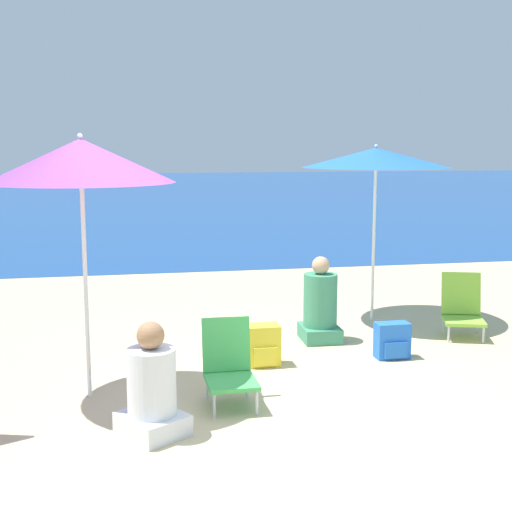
# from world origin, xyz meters

# --- Properties ---
(ground_plane) EXTENTS (60.00, 60.00, 0.00)m
(ground_plane) POSITION_xyz_m (0.00, 0.00, 0.00)
(ground_plane) COLOR #D1BA89
(sea_water) EXTENTS (60.00, 40.00, 0.01)m
(sea_water) POSITION_xyz_m (0.00, 26.42, 0.00)
(sea_water) COLOR #19478C
(sea_water) RESTS_ON ground
(beach_umbrella_purple) EXTENTS (1.53, 1.53, 2.21)m
(beach_umbrella_purple) POSITION_xyz_m (-1.18, 0.70, 1.99)
(beach_umbrella_purple) COLOR white
(beach_umbrella_purple) RESTS_ON ground
(beach_umbrella_blue) EXTENTS (1.74, 1.74, 2.12)m
(beach_umbrella_blue) POSITION_xyz_m (2.13, 2.78, 1.96)
(beach_umbrella_blue) COLOR white
(beach_umbrella_blue) RESTS_ON ground
(beach_chair_lime) EXTENTS (0.58, 0.66, 0.69)m
(beach_chair_lime) POSITION_xyz_m (2.86, 1.90, 0.32)
(beach_chair_lime) COLOR silver
(beach_chair_lime) RESTS_ON ground
(beach_chair_green) EXTENTS (0.41, 0.53, 0.69)m
(beach_chair_green) POSITION_xyz_m (-0.03, 0.33, 0.33)
(beach_chair_green) COLOR silver
(beach_chair_green) RESTS_ON ground
(person_seated_near) EXTENTS (0.42, 0.49, 0.93)m
(person_seated_near) POSITION_xyz_m (1.24, 2.01, 0.37)
(person_seated_near) COLOR #3F8C66
(person_seated_near) RESTS_ON ground
(person_seated_far) EXTENTS (0.58, 0.61, 0.86)m
(person_seated_far) POSITION_xyz_m (-0.69, -0.21, 0.34)
(person_seated_far) COLOR silver
(person_seated_far) RESTS_ON ground
(backpack_blue) EXTENTS (0.34, 0.21, 0.36)m
(backpack_blue) POSITION_xyz_m (1.77, 1.24, 0.18)
(backpack_blue) COLOR blue
(backpack_blue) RESTS_ON ground
(backpack_yellow) EXTENTS (0.32, 0.26, 0.40)m
(backpack_yellow) POSITION_xyz_m (0.45, 1.27, 0.20)
(backpack_yellow) COLOR yellow
(backpack_yellow) RESTS_ON ground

